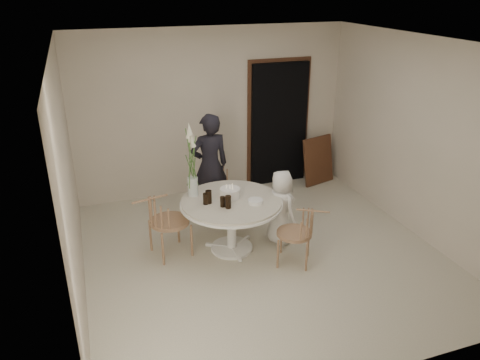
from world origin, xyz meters
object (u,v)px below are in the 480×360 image
object	(u,v)px
chair_right	(303,228)
table	(231,208)
chair_left	(160,217)
birthday_cake	(230,193)
flower_vase	(192,166)
boy	(281,207)
girl	(210,166)
chair_far	(214,181)

from	to	relation	value
chair_right	table	bearing A→B (deg)	-98.87
chair_left	birthday_cake	xyz separation A→B (m)	(0.91, -0.05, 0.23)
chair_right	chair_left	xyz separation A→B (m)	(-1.64, 0.74, 0.07)
birthday_cake	flower_vase	world-z (taller)	flower_vase
chair_left	boy	size ratio (longest dim) A/B	0.84
table	boy	distance (m)	0.70
chair_right	girl	distance (m)	1.87
flower_vase	table	bearing A→B (deg)	-35.24
chair_right	girl	bearing A→B (deg)	-126.61
table	chair_right	xyz separation A→B (m)	(0.74, -0.61, -0.12)
chair_left	boy	xyz separation A→B (m)	(1.59, -0.17, -0.04)
chair_far	chair_left	bearing A→B (deg)	-123.19
chair_right	chair_left	bearing A→B (deg)	-83.84
table	chair_right	size ratio (longest dim) A/B	1.73
chair_left	boy	bearing A→B (deg)	-109.05
chair_right	chair_left	distance (m)	1.80
table	boy	size ratio (longest dim) A/B	1.27
birthday_cake	flower_vase	xyz separation A→B (m)	(-0.44, 0.22, 0.35)
table	flower_vase	distance (m)	0.75
chair_right	boy	xyz separation A→B (m)	(-0.05, 0.57, 0.03)
flower_vase	birthday_cake	bearing A→B (deg)	-26.70
boy	birthday_cake	bearing A→B (deg)	66.80
girl	flower_vase	distance (m)	0.97
birthday_cake	flower_vase	distance (m)	0.60
table	flower_vase	xyz separation A→B (m)	(-0.43, 0.30, 0.53)
table	chair_right	distance (m)	0.96
boy	chair_left	bearing A→B (deg)	70.34
table	boy	world-z (taller)	boy
boy	flower_vase	world-z (taller)	flower_vase
table	flower_vase	world-z (taller)	flower_vase
table	chair_left	xyz separation A→B (m)	(-0.90, 0.14, -0.05)
boy	flower_vase	bearing A→B (deg)	59.73
chair_far	birthday_cake	xyz separation A→B (m)	(-0.08, -1.04, 0.27)
chair_right	birthday_cake	world-z (taller)	birthday_cake
girl	chair_far	bearing A→B (deg)	-156.60
chair_far	chair_left	distance (m)	1.40
chair_far	flower_vase	bearing A→B (deg)	-110.27
table	chair_far	bearing A→B (deg)	85.43
table	boy	xyz separation A→B (m)	(0.69, -0.03, -0.09)
chair_far	girl	bearing A→B (deg)	-140.81
boy	flower_vase	size ratio (longest dim) A/B	1.05
boy	chair_far	bearing A→B (deg)	13.79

